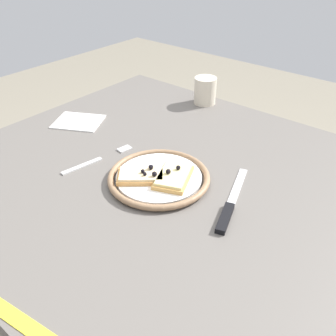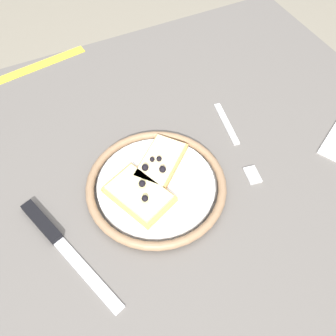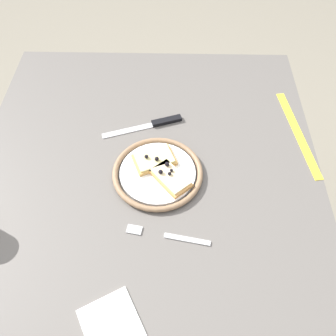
{
  "view_description": "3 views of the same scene",
  "coord_description": "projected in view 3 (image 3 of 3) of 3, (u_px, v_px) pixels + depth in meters",
  "views": [
    {
      "loc": [
        0.47,
        -0.56,
        1.26
      ],
      "look_at": [
        0.02,
        -0.02,
        0.79
      ],
      "focal_mm": 39.66,
      "sensor_mm": 36.0,
      "label": 1
    },
    {
      "loc": [
        0.14,
        0.3,
        1.3
      ],
      "look_at": [
        -0.03,
        -0.04,
        0.78
      ],
      "focal_mm": 40.38,
      "sensor_mm": 36.0,
      "label": 2
    },
    {
      "loc": [
        -0.56,
        -0.07,
        1.53
      ],
      "look_at": [
        0.0,
        -0.06,
        0.77
      ],
      "focal_mm": 38.3,
      "sensor_mm": 36.0,
      "label": 3
    }
  ],
  "objects": [
    {
      "name": "napkin",
      "position": [
        113.0,
        329.0,
        0.72
      ],
      "size": [
        0.17,
        0.16,
        0.0
      ],
      "primitive_type": "cube",
      "rotation": [
        0.0,
        0.0,
        0.5
      ],
      "color": "white",
      "rests_on": "dining_table"
    },
    {
      "name": "measuring_tape",
      "position": [
        298.0,
        133.0,
        1.04
      ],
      "size": [
        0.34,
        0.07,
        0.0
      ],
      "primitive_type": "cube",
      "rotation": [
        0.0,
        0.0,
        0.14
      ],
      "color": "yellow",
      "rests_on": "dining_table"
    },
    {
      "name": "pizza_slice_far",
      "position": [
        170.0,
        177.0,
        0.92
      ],
      "size": [
        0.12,
        0.12,
        0.03
      ],
      "color": "tan",
      "rests_on": "plate"
    },
    {
      "name": "plate",
      "position": [
        158.0,
        172.0,
        0.95
      ],
      "size": [
        0.24,
        0.24,
        0.02
      ],
      "color": "white",
      "rests_on": "dining_table"
    },
    {
      "name": "dining_table",
      "position": [
        148.0,
        192.0,
        1.02
      ],
      "size": [
        1.07,
        0.94,
        0.75
      ],
      "color": "#5B5651",
      "rests_on": "ground_plane"
    },
    {
      "name": "fork",
      "position": [
        167.0,
        236.0,
        0.85
      ],
      "size": [
        0.05,
        0.2,
        0.0
      ],
      "color": "silver",
      "rests_on": "dining_table"
    },
    {
      "name": "pizza_slice_near",
      "position": [
        154.0,
        159.0,
        0.96
      ],
      "size": [
        0.11,
        0.13,
        0.03
      ],
      "color": "tan",
      "rests_on": "plate"
    },
    {
      "name": "ground_plane",
      "position": [
        155.0,
        275.0,
        1.56
      ],
      "size": [
        6.0,
        6.0,
        0.0
      ],
      "primitive_type": "plane",
      "color": "gray"
    },
    {
      "name": "knife",
      "position": [
        156.0,
        123.0,
        1.06
      ],
      "size": [
        0.1,
        0.23,
        0.01
      ],
      "color": "silver",
      "rests_on": "dining_table"
    }
  ]
}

